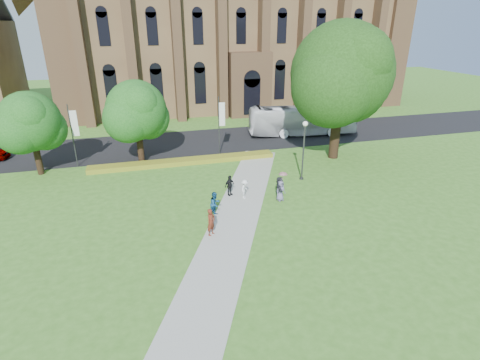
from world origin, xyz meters
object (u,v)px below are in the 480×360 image
object	(u,v)px
streetlamp	(304,144)
large_tree	(341,74)
tour_coach	(302,120)
pedestrian_0	(211,222)

from	to	relation	value
streetlamp	large_tree	size ratio (longest dim) A/B	0.40
tour_coach	pedestrian_0	world-z (taller)	tour_coach
streetlamp	large_tree	bearing A→B (deg)	39.29
tour_coach	streetlamp	bearing A→B (deg)	164.20
tour_coach	pedestrian_0	xyz separation A→B (m)	(-15.36, -20.29, -0.86)
large_tree	pedestrian_0	distance (m)	20.41
tour_coach	pedestrian_0	distance (m)	25.46
large_tree	pedestrian_0	bearing A→B (deg)	-142.30
pedestrian_0	tour_coach	bearing A→B (deg)	11.83
streetlamp	tour_coach	size ratio (longest dim) A/B	0.40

